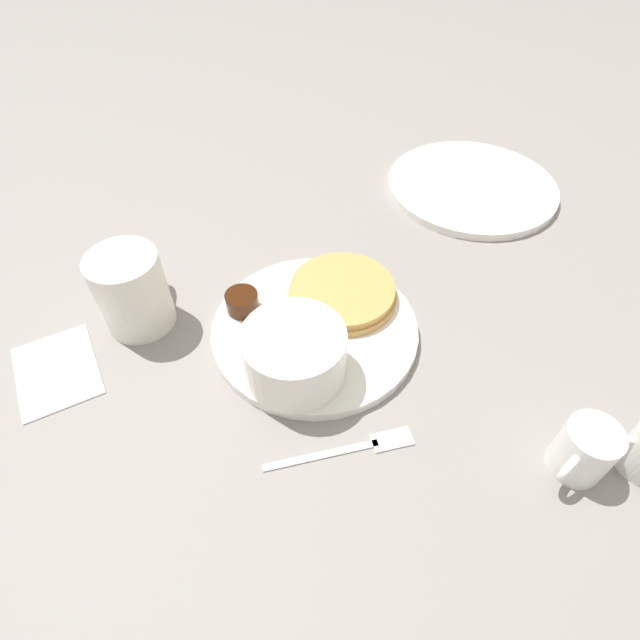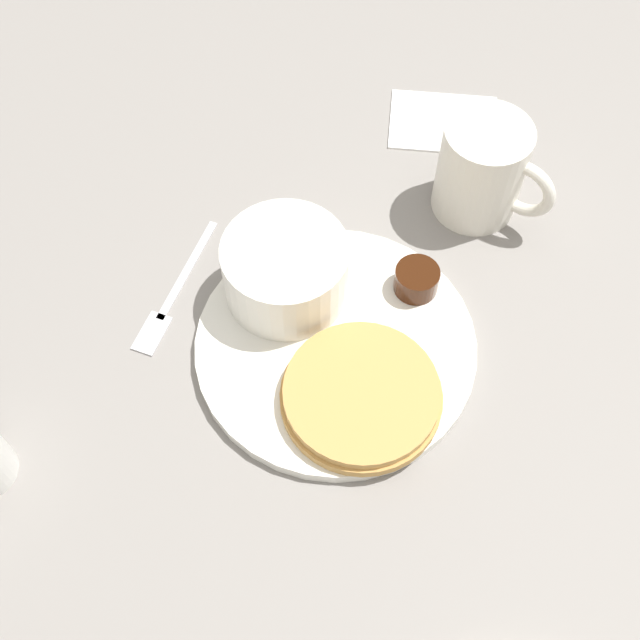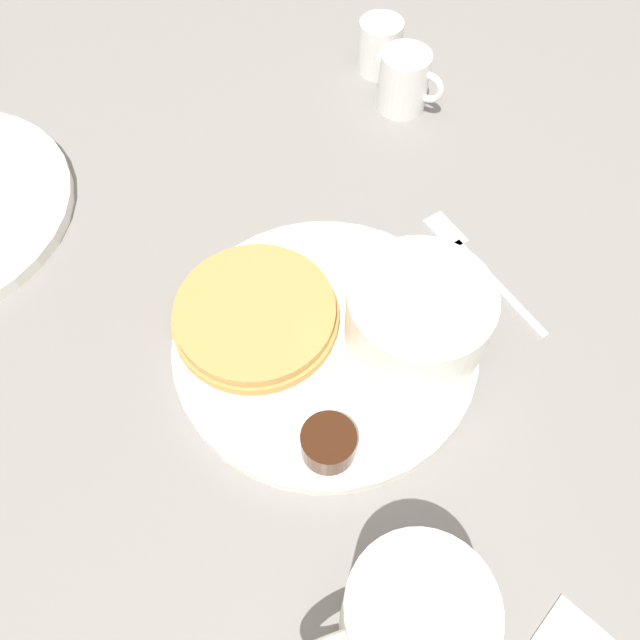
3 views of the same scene
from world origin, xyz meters
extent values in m
plane|color=gray|center=(0.00, 0.00, 0.00)|extent=(4.00, 4.00, 0.00)
cylinder|color=white|center=(0.00, 0.00, 0.01)|extent=(0.23, 0.23, 0.01)
cylinder|color=tan|center=(0.04, -0.04, 0.02)|extent=(0.13, 0.13, 0.01)
cylinder|color=tan|center=(0.04, -0.04, 0.03)|extent=(0.12, 0.12, 0.01)
cylinder|color=white|center=(-0.06, 0.03, 0.04)|extent=(0.11, 0.11, 0.06)
cylinder|color=white|center=(-0.06, 0.03, 0.07)|extent=(0.09, 0.09, 0.01)
cylinder|color=#38190A|center=(0.04, 0.08, 0.02)|extent=(0.04, 0.04, 0.02)
cylinder|color=white|center=(-0.07, 0.05, 0.02)|extent=(0.05, 0.05, 0.02)
sphere|color=white|center=(-0.07, 0.05, 0.04)|extent=(0.03, 0.03, 0.03)
cylinder|color=silver|center=(0.06, 0.20, 0.05)|extent=(0.08, 0.08, 0.10)
torus|color=silver|center=(0.10, 0.19, 0.05)|extent=(0.06, 0.02, 0.06)
cube|color=silver|center=(-0.15, 0.02, 0.00)|extent=(0.01, 0.11, 0.00)
cube|color=silver|center=(-0.15, -0.05, 0.00)|extent=(0.02, 0.04, 0.00)
cube|color=white|center=(0.00, 0.28, 0.00)|extent=(0.13, 0.11, 0.00)
camera|label=1|loc=(-0.37, 0.07, 0.44)|focal=28.00mm
camera|label=2|loc=(0.12, -0.30, 0.59)|focal=45.00mm
camera|label=3|loc=(0.12, 0.20, 0.42)|focal=35.00mm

